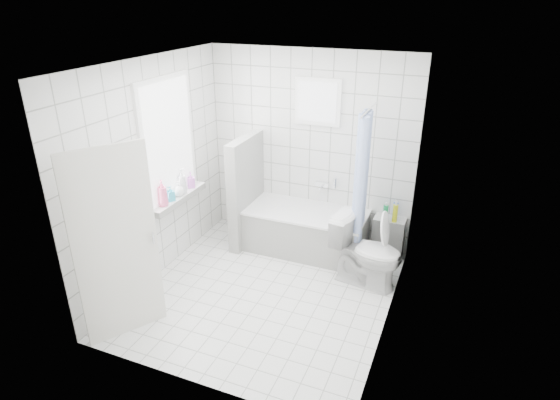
% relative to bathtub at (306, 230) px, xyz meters
% --- Properties ---
extents(ground, '(3.00, 3.00, 0.00)m').
position_rel_bathtub_xyz_m(ground, '(-0.10, -1.12, -0.29)').
color(ground, white).
rests_on(ground, ground).
extents(ceiling, '(3.00, 3.00, 0.00)m').
position_rel_bathtub_xyz_m(ceiling, '(-0.10, -1.12, 2.31)').
color(ceiling, white).
rests_on(ceiling, ground).
extents(wall_back, '(2.80, 0.02, 2.60)m').
position_rel_bathtub_xyz_m(wall_back, '(-0.10, 0.38, 1.01)').
color(wall_back, white).
rests_on(wall_back, ground).
extents(wall_front, '(2.80, 0.02, 2.60)m').
position_rel_bathtub_xyz_m(wall_front, '(-0.10, -2.62, 1.01)').
color(wall_front, white).
rests_on(wall_front, ground).
extents(wall_left, '(0.02, 3.00, 2.60)m').
position_rel_bathtub_xyz_m(wall_left, '(-1.50, -1.12, 1.01)').
color(wall_left, white).
rests_on(wall_left, ground).
extents(wall_right, '(0.02, 3.00, 2.60)m').
position_rel_bathtub_xyz_m(wall_right, '(1.30, -1.12, 1.01)').
color(wall_right, white).
rests_on(wall_right, ground).
extents(window_left, '(0.01, 0.90, 1.40)m').
position_rel_bathtub_xyz_m(window_left, '(-1.46, -0.82, 1.31)').
color(window_left, white).
rests_on(window_left, wall_left).
extents(window_back, '(0.50, 0.01, 0.50)m').
position_rel_bathtub_xyz_m(window_back, '(-0.00, 0.33, 1.66)').
color(window_back, white).
rests_on(window_back, wall_back).
extents(window_sill, '(0.18, 1.02, 0.08)m').
position_rel_bathtub_xyz_m(window_sill, '(-1.41, -0.82, 0.57)').
color(window_sill, white).
rests_on(window_sill, wall_left).
extents(door, '(0.46, 0.70, 2.00)m').
position_rel_bathtub_xyz_m(door, '(-1.14, -2.27, 0.71)').
color(door, silver).
rests_on(door, ground).
extents(bathtub, '(1.58, 0.77, 0.58)m').
position_rel_bathtub_xyz_m(bathtub, '(0.00, 0.00, 0.00)').
color(bathtub, white).
rests_on(bathtub, ground).
extents(partition_wall, '(0.15, 0.85, 1.50)m').
position_rel_bathtub_xyz_m(partition_wall, '(-0.85, -0.05, 0.46)').
color(partition_wall, white).
rests_on(partition_wall, ground).
extents(tiled_ledge, '(0.40, 0.24, 0.55)m').
position_rel_bathtub_xyz_m(tiled_ledge, '(1.05, 0.25, -0.02)').
color(tiled_ledge, white).
rests_on(tiled_ledge, ground).
extents(toilet, '(0.89, 0.59, 0.85)m').
position_rel_bathtub_xyz_m(toilet, '(0.93, -0.47, 0.13)').
color(toilet, white).
rests_on(toilet, ground).
extents(curtain_rod, '(0.02, 0.80, 0.02)m').
position_rel_bathtub_xyz_m(curtain_rod, '(0.73, -0.02, 1.71)').
color(curtain_rod, silver).
rests_on(curtain_rod, wall_back).
extents(shower_curtain, '(0.14, 0.48, 1.78)m').
position_rel_bathtub_xyz_m(shower_curtain, '(0.73, -0.16, 0.81)').
color(shower_curtain, '#4467C9').
rests_on(shower_curtain, curtain_rod).
extents(tub_faucet, '(0.18, 0.06, 0.06)m').
position_rel_bathtub_xyz_m(tub_faucet, '(0.10, 0.33, 0.56)').
color(tub_faucet, silver).
rests_on(tub_faucet, wall_back).
extents(sill_bottles, '(0.20, 0.76, 0.32)m').
position_rel_bathtub_xyz_m(sill_bottles, '(-1.40, -0.87, 0.74)').
color(sill_bottles, silver).
rests_on(sill_bottles, window_sill).
extents(ledge_bottles, '(0.18, 0.14, 0.24)m').
position_rel_bathtub_xyz_m(ledge_bottles, '(1.08, 0.21, 0.37)').
color(ledge_bottles, '#1CAD57').
rests_on(ledge_bottles, tiled_ledge).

